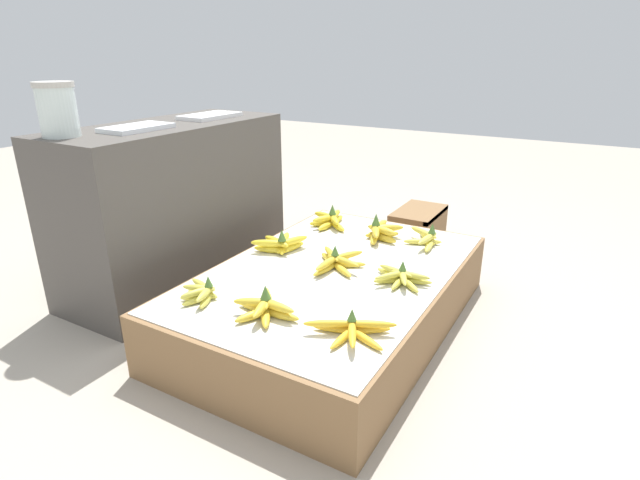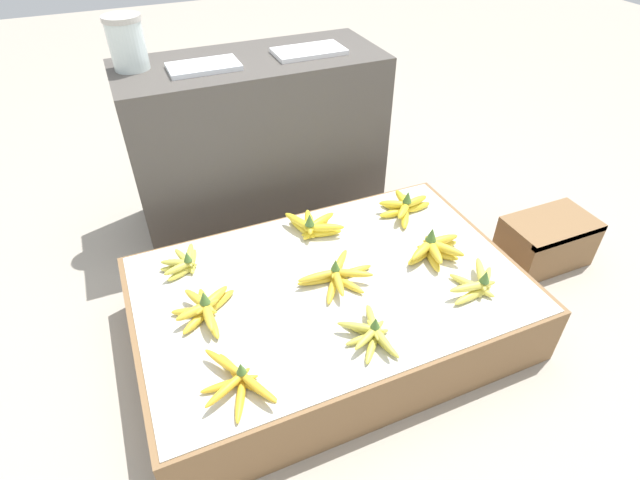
% 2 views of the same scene
% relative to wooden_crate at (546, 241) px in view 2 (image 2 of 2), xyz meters
% --- Properties ---
extents(ground_plane, '(10.00, 10.00, 0.00)m').
position_rel_wooden_crate_xyz_m(ground_plane, '(-0.98, -0.00, -0.10)').
color(ground_plane, '#A89E8E').
extents(display_platform, '(1.29, 0.83, 0.23)m').
position_rel_wooden_crate_xyz_m(display_platform, '(-0.98, -0.00, 0.01)').
color(display_platform, olive).
rests_on(display_platform, ground_plane).
extents(back_vendor_table, '(1.07, 0.44, 0.72)m').
position_rel_wooden_crate_xyz_m(back_vendor_table, '(-0.96, 0.82, 0.26)').
color(back_vendor_table, '#4C4742').
rests_on(back_vendor_table, ground_plane).
extents(wooden_crate, '(0.36, 0.22, 0.20)m').
position_rel_wooden_crate_xyz_m(wooden_crate, '(0.00, 0.00, 0.00)').
color(wooden_crate, olive).
rests_on(wooden_crate, ground_plane).
extents(banana_bunch_front_left, '(0.19, 0.25, 0.08)m').
position_rel_wooden_crate_xyz_m(banana_bunch_front_left, '(-1.37, -0.28, 0.15)').
color(banana_bunch_front_left, gold).
rests_on(banana_bunch_front_left, display_platform).
extents(banana_bunch_front_midleft, '(0.15, 0.22, 0.08)m').
position_rel_wooden_crate_xyz_m(banana_bunch_front_midleft, '(-0.96, -0.27, 0.15)').
color(banana_bunch_front_midleft, gold).
rests_on(banana_bunch_front_midleft, display_platform).
extents(banana_bunch_front_midright, '(0.23, 0.17, 0.10)m').
position_rel_wooden_crate_xyz_m(banana_bunch_front_midright, '(-0.55, -0.22, 0.16)').
color(banana_bunch_front_midright, '#DBCC4C').
rests_on(banana_bunch_front_midright, display_platform).
extents(banana_bunch_middle_left, '(0.22, 0.23, 0.10)m').
position_rel_wooden_crate_xyz_m(banana_bunch_middle_left, '(-1.39, 0.01, 0.16)').
color(banana_bunch_middle_left, gold).
rests_on(banana_bunch_middle_left, display_platform).
extents(banana_bunch_middle_midleft, '(0.27, 0.22, 0.09)m').
position_rel_wooden_crate_xyz_m(banana_bunch_middle_midleft, '(-0.95, -0.00, 0.16)').
color(banana_bunch_middle_midleft, gold).
rests_on(banana_bunch_middle_midleft, display_platform).
extents(banana_bunch_middle_midright, '(0.23, 0.16, 0.11)m').
position_rel_wooden_crate_xyz_m(banana_bunch_middle_midright, '(-0.59, -0.02, 0.17)').
color(banana_bunch_middle_midright, gold).
rests_on(banana_bunch_middle_midright, display_platform).
extents(banana_bunch_back_left, '(0.15, 0.15, 0.08)m').
position_rel_wooden_crate_xyz_m(banana_bunch_back_left, '(-1.41, 0.26, 0.16)').
color(banana_bunch_back_left, gold).
rests_on(banana_bunch_back_left, display_platform).
extents(banana_bunch_back_midleft, '(0.19, 0.19, 0.11)m').
position_rel_wooden_crate_xyz_m(banana_bunch_back_midleft, '(-0.93, 0.27, 0.16)').
color(banana_bunch_back_midleft, yellow).
rests_on(banana_bunch_back_midleft, display_platform).
extents(banana_bunch_back_midright, '(0.23, 0.21, 0.11)m').
position_rel_wooden_crate_xyz_m(banana_bunch_back_midright, '(-0.55, 0.25, 0.16)').
color(banana_bunch_back_midright, yellow).
rests_on(banana_bunch_back_midright, display_platform).
extents(glass_jar, '(0.14, 0.14, 0.19)m').
position_rel_wooden_crate_xyz_m(glass_jar, '(-1.40, 0.88, 0.71)').
color(glass_jar, silver).
rests_on(glass_jar, back_vendor_table).
extents(foam_tray_white, '(0.28, 0.16, 0.02)m').
position_rel_wooden_crate_xyz_m(foam_tray_white, '(-0.73, 0.78, 0.63)').
color(foam_tray_white, white).
rests_on(foam_tray_white, back_vendor_table).
extents(foam_tray_dark, '(0.26, 0.15, 0.02)m').
position_rel_wooden_crate_xyz_m(foam_tray_dark, '(-1.15, 0.78, 0.63)').
color(foam_tray_dark, white).
rests_on(foam_tray_dark, back_vendor_table).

